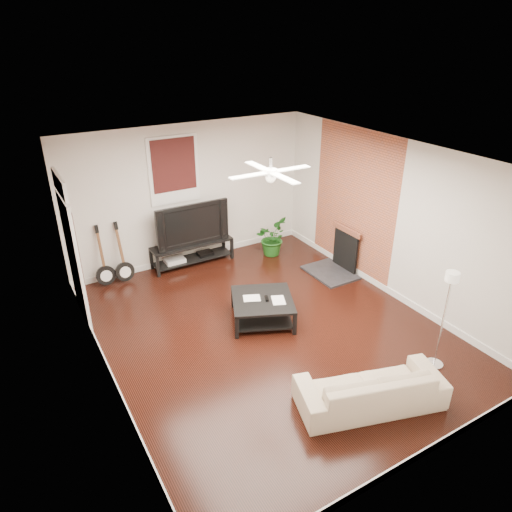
{
  "coord_description": "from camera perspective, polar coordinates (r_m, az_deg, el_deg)",
  "views": [
    {
      "loc": [
        -3.3,
        -5.24,
        4.37
      ],
      "look_at": [
        0.0,
        0.4,
        1.15
      ],
      "focal_mm": 32.56,
      "sensor_mm": 36.0,
      "label": 1
    }
  ],
  "objects": [
    {
      "name": "door_left",
      "position": [
        7.84,
        -21.56,
        0.83
      ],
      "size": [
        0.08,
        1.0,
        2.5
      ],
      "primitive_type": "cube",
      "color": "white",
      "rests_on": "wall_left"
    },
    {
      "name": "floor_lamp",
      "position": [
        6.92,
        22.0,
        -7.37
      ],
      "size": [
        0.31,
        0.31,
        1.52
      ],
      "primitive_type": null,
      "rotation": [
        0.0,
        0.0,
        -0.29
      ],
      "color": "silver",
      "rests_on": "floor"
    },
    {
      "name": "tv_stand",
      "position": [
        9.57,
        -7.81,
        0.36
      ],
      "size": [
        1.67,
        0.45,
        0.47
      ],
      "primitive_type": "cube",
      "color": "black",
      "rests_on": "floor"
    },
    {
      "name": "potted_plant",
      "position": [
        9.83,
        1.87,
        2.29
      ],
      "size": [
        0.9,
        0.91,
        0.77
      ],
      "primitive_type": "imported",
      "rotation": [
        0.0,
        0.0,
        0.87
      ],
      "color": "#1B5819",
      "rests_on": "floor"
    },
    {
      "name": "brick_accent",
      "position": [
        9.01,
        11.89,
        6.42
      ],
      "size": [
        0.02,
        2.2,
        2.8
      ],
      "primitive_type": "cube",
      "color": "#B45B3A",
      "rests_on": "floor"
    },
    {
      "name": "room",
      "position": [
        6.87,
        1.68,
        0.6
      ],
      "size": [
        5.01,
        6.01,
        2.81
      ],
      "color": "black",
      "rests_on": "ground"
    },
    {
      "name": "guitar_right",
      "position": [
        8.99,
        -16.09,
        0.28
      ],
      "size": [
        0.39,
        0.29,
        1.19
      ],
      "primitive_type": null,
      "rotation": [
        0.0,
        0.0,
        0.1
      ],
      "color": "black",
      "rests_on": "floor"
    },
    {
      "name": "fireplace",
      "position": [
        9.19,
        10.01,
        0.62
      ],
      "size": [
        0.8,
        1.1,
        0.92
      ],
      "primitive_type": "cube",
      "color": "black",
      "rests_on": "floor"
    },
    {
      "name": "coffee_table",
      "position": [
        7.69,
        0.79,
        -6.56
      ],
      "size": [
        1.29,
        1.29,
        0.41
      ],
      "primitive_type": "cube",
      "rotation": [
        0.0,
        0.0,
        -0.42
      ],
      "color": "black",
      "rests_on": "floor"
    },
    {
      "name": "window_back",
      "position": [
        9.07,
        -10.04,
        10.36
      ],
      "size": [
        1.0,
        0.06,
        1.3
      ],
      "primitive_type": "cube",
      "color": "black",
      "rests_on": "wall_back"
    },
    {
      "name": "guitar_left",
      "position": [
        8.95,
        -18.28,
        -0.15
      ],
      "size": [
        0.37,
        0.26,
        1.19
      ],
      "primitive_type": null,
      "rotation": [
        0.0,
        0.0,
        -0.01
      ],
      "color": "black",
      "rests_on": "floor"
    },
    {
      "name": "tv",
      "position": [
        9.32,
        -8.11,
        4.07
      ],
      "size": [
        1.5,
        0.2,
        0.86
      ],
      "primitive_type": "imported",
      "color": "black",
      "rests_on": "tv_stand"
    },
    {
      "name": "sofa",
      "position": [
        6.29,
        13.88,
        -15.35
      ],
      "size": [
        2.0,
        1.24,
        0.54
      ],
      "primitive_type": "imported",
      "rotation": [
        0.0,
        0.0,
        2.85
      ],
      "color": "#C0AB90",
      "rests_on": "floor"
    },
    {
      "name": "ceiling_fan",
      "position": [
        6.44,
        1.82,
        10.27
      ],
      "size": [
        1.24,
        1.24,
        0.32
      ],
      "primitive_type": null,
      "color": "white",
      "rests_on": "ceiling"
    }
  ]
}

